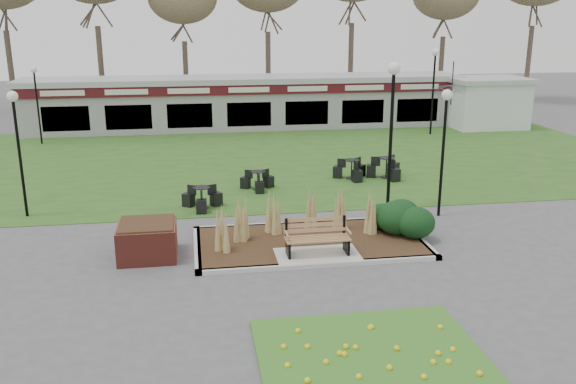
{
  "coord_description": "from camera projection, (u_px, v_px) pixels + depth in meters",
  "views": [
    {
      "loc": [
        -3.11,
        -14.46,
        6.14
      ],
      "look_at": [
        -0.49,
        2.0,
        1.32
      ],
      "focal_mm": 38.0,
      "sensor_mm": 36.0,
      "label": 1
    }
  ],
  "objects": [
    {
      "name": "flower_bed",
      "position": [
        368.0,
        350.0,
        11.51
      ],
      "size": [
        4.2,
        3.0,
        0.16
      ],
      "color": "#357722",
      "rests_on": "ground"
    },
    {
      "name": "ground",
      "position": [
        318.0,
        261.0,
        15.89
      ],
      "size": [
        100.0,
        100.0,
        0.0
      ],
      "primitive_type": "plane",
      "color": "#515154",
      "rests_on": "ground"
    },
    {
      "name": "lamp_post_mid_right",
      "position": [
        392.0,
        104.0,
        19.14
      ],
      "size": [
        0.4,
        0.4,
        4.79
      ],
      "color": "black",
      "rests_on": "ground"
    },
    {
      "name": "patio_umbrella",
      "position": [
        451.0,
        104.0,
        31.32
      ],
      "size": [
        2.55,
        2.58,
        2.85
      ],
      "color": "black",
      "rests_on": "ground"
    },
    {
      "name": "bistro_set_a",
      "position": [
        202.0,
        201.0,
        20.13
      ],
      "size": [
        1.37,
        1.23,
        0.73
      ],
      "color": "black",
      "rests_on": "ground"
    },
    {
      "name": "bistro_set_b",
      "position": [
        258.0,
        183.0,
        22.33
      ],
      "size": [
        1.28,
        1.12,
        0.68
      ],
      "color": "black",
      "rests_on": "ground"
    },
    {
      "name": "lamp_post_mid_left",
      "position": [
        16.0,
        126.0,
        18.6
      ],
      "size": [
        0.33,
        0.33,
        3.98
      ],
      "color": "black",
      "rests_on": "ground"
    },
    {
      "name": "planting_bed",
      "position": [
        353.0,
        228.0,
        17.27
      ],
      "size": [
        6.75,
        3.4,
        1.27
      ],
      "color": "#372416",
      "rests_on": "ground"
    },
    {
      "name": "food_pavilion",
      "position": [
        247.0,
        102.0,
        34.42
      ],
      "size": [
        24.6,
        3.4,
        2.9
      ],
      "color": "#969699",
      "rests_on": "ground"
    },
    {
      "name": "park_bench",
      "position": [
        317.0,
        236.0,
        15.97
      ],
      "size": [
        1.7,
        0.66,
        0.93
      ],
      "color": "#9B6446",
      "rests_on": "ground"
    },
    {
      "name": "lamp_post_near_right",
      "position": [
        445.0,
        125.0,
        18.69
      ],
      "size": [
        0.33,
        0.33,
        4.02
      ],
      "color": "black",
      "rests_on": "ground"
    },
    {
      "name": "lawn",
      "position": [
        264.0,
        158.0,
        27.28
      ],
      "size": [
        34.0,
        16.0,
        0.02
      ],
      "primitive_type": "cube",
      "color": "#28561B",
      "rests_on": "ground"
    },
    {
      "name": "car_black",
      "position": [
        94.0,
        103.0,
        39.91
      ],
      "size": [
        4.13,
        2.27,
        1.29
      ],
      "primitive_type": "imported",
      "rotation": [
        0.0,
        0.0,
        1.33
      ],
      "color": "black",
      "rests_on": "ground"
    },
    {
      "name": "lamp_post_far_right",
      "position": [
        434.0,
        72.0,
        31.97
      ],
      "size": [
        0.38,
        0.38,
        4.53
      ],
      "color": "black",
      "rests_on": "ground"
    },
    {
      "name": "brick_planter",
      "position": [
        148.0,
        240.0,
        16.05
      ],
      "size": [
        1.5,
        1.5,
        0.95
      ],
      "color": "maroon",
      "rests_on": "ground"
    },
    {
      "name": "service_hut",
      "position": [
        486.0,
        102.0,
        34.61
      ],
      "size": [
        4.4,
        3.4,
        2.83
      ],
      "color": "white",
      "rests_on": "ground"
    },
    {
      "name": "lamp_post_far_left",
      "position": [
        36.0,
        88.0,
        29.65
      ],
      "size": [
        0.32,
        0.32,
        3.82
      ],
      "color": "black",
      "rests_on": "ground"
    },
    {
      "name": "bistro_set_c",
      "position": [
        386.0,
        171.0,
        23.95
      ],
      "size": [
        1.48,
        1.45,
        0.81
      ],
      "color": "black",
      "rests_on": "ground"
    },
    {
      "name": "bistro_set_d",
      "position": [
        351.0,
        172.0,
        23.82
      ],
      "size": [
        1.4,
        1.31,
        0.75
      ],
      "color": "black",
      "rests_on": "ground"
    }
  ]
}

